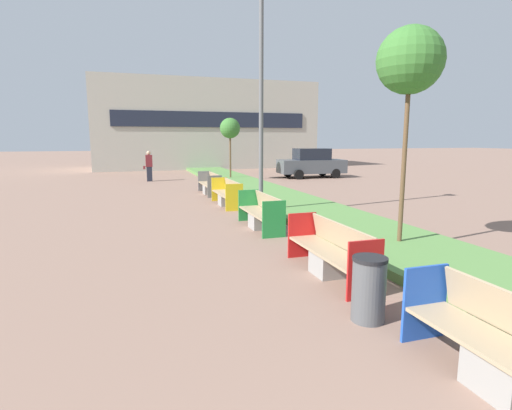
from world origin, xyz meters
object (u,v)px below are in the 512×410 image
bench_blue_frame (509,357)px  sapling_tree_far (230,129)px  sapling_tree_near (410,62)px  parked_car_distant (311,163)px  bench_yellow_frame (227,195)px  street_lamp_post (261,71)px  pedestrian_walking (149,166)px  bench_green_frame (261,215)px  bench_red_frame (331,255)px  bench_grey_frame (210,186)px  litter_bin (369,289)px

bench_blue_frame → sapling_tree_far: sapling_tree_far is taller
sapling_tree_near → parked_car_distant: bearing=71.4°
sapling_tree_far → bench_yellow_frame: bearing=-104.6°
street_lamp_post → pedestrian_walking: 12.80m
bench_green_frame → street_lamp_post: street_lamp_post is taller
parked_car_distant → sapling_tree_near: bearing=-104.2°
sapling_tree_near → street_lamp_post: bearing=109.6°
bench_red_frame → bench_yellow_frame: 8.06m
bench_grey_frame → litter_bin: size_ratio=2.71×
bench_grey_frame → parked_car_distant: (7.69, 5.73, 0.54)m
bench_blue_frame → street_lamp_post: (0.61, 9.53, 4.15)m
litter_bin → street_lamp_post: street_lamp_post is taller
pedestrian_walking → bench_yellow_frame: bearing=-76.5°
bench_green_frame → pedestrian_walking: bearing=99.6°
bench_red_frame → bench_grey_frame: size_ratio=0.99×
bench_grey_frame → sapling_tree_near: bearing=-77.3°
sapling_tree_near → bench_yellow_frame: bearing=108.4°
litter_bin → parked_car_distant: size_ratio=0.21×
bench_yellow_frame → parked_car_distant: (7.69, 9.02, 0.54)m
bench_green_frame → bench_yellow_frame: (0.00, 4.04, 0.00)m
street_lamp_post → parked_car_distant: (7.08, 11.17, -3.61)m
bench_red_frame → bench_green_frame: same height
street_lamp_post → bench_yellow_frame: bearing=105.8°
bench_yellow_frame → sapling_tree_far: bearing=75.4°
litter_bin → bench_red_frame: bearing=77.6°
street_lamp_post → pedestrian_walking: bearing=103.9°
pedestrian_walking → parked_car_distant: size_ratio=0.41×
bench_green_frame → bench_grey_frame: size_ratio=0.95×
bench_grey_frame → litter_bin: bearing=-91.8°
street_lamp_post → sapling_tree_near: 5.13m
bench_grey_frame → litter_bin: (-0.40, -13.19, 0.07)m
parked_car_distant → street_lamp_post: bearing=-118.0°
sapling_tree_near → pedestrian_walking: (-4.66, 16.73, -3.15)m
street_lamp_post → sapling_tree_near: size_ratio=1.73×
pedestrian_walking → litter_bin: bearing=-84.4°
bench_blue_frame → bench_red_frame: (0.00, 3.62, 0.00)m
bench_blue_frame → bench_yellow_frame: same height
litter_bin → street_lamp_post: bearing=82.6°
bench_red_frame → parked_car_distant: (7.69, 17.08, 0.54)m
sapling_tree_far → sapling_tree_near: bearing=-90.0°
litter_bin → sapling_tree_far: bearing=81.8°
bench_yellow_frame → sapling_tree_near: 8.21m
bench_blue_frame → bench_green_frame: (0.00, 7.64, 0.00)m
bench_grey_frame → parked_car_distant: 9.61m
bench_blue_frame → bench_green_frame: size_ratio=1.00×
bench_blue_frame → bench_yellow_frame: 11.68m
pedestrian_walking → bench_blue_frame: bearing=-83.8°
bench_red_frame → litter_bin: size_ratio=2.69×
sapling_tree_near → parked_car_distant: size_ratio=1.11×
bench_yellow_frame → litter_bin: bench_yellow_frame is taller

